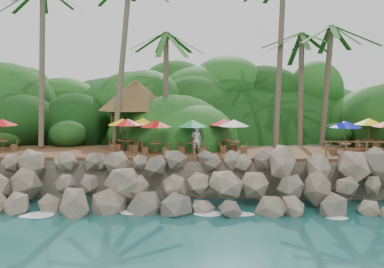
{
  "coord_description": "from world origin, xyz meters",
  "views": [
    {
      "loc": [
        0.89,
        -19.09,
        6.05
      ],
      "look_at": [
        0.0,
        6.0,
        3.4
      ],
      "focal_mm": 38.09,
      "sensor_mm": 36.0,
      "label": 1
    }
  ],
  "objects": [
    {
      "name": "palms",
      "position": [
        0.87,
        8.46,
        11.75
      ],
      "size": [
        24.98,
        7.0,
        13.02
      ],
      "color": "brown",
      "rests_on": "ground"
    },
    {
      "name": "seawall",
      "position": [
        0.0,
        2.0,
        1.15
      ],
      "size": [
        29.0,
        4.0,
        2.3
      ],
      "primitive_type": null,
      "color": "gray",
      "rests_on": "ground"
    },
    {
      "name": "ground",
      "position": [
        0.0,
        0.0,
        0.0
      ],
      "size": [
        140.0,
        140.0,
        0.0
      ],
      "primitive_type": "plane",
      "color": "#19514F",
      "rests_on": "ground"
    },
    {
      "name": "land_base",
      "position": [
        0.0,
        16.0,
        1.05
      ],
      "size": [
        32.0,
        25.2,
        2.1
      ],
      "primitive_type": "cube",
      "color": "gray",
      "rests_on": "ground"
    },
    {
      "name": "foam_line",
      "position": [
        0.0,
        0.3,
        0.03
      ],
      "size": [
        25.2,
        0.8,
        0.06
      ],
      "color": "white",
      "rests_on": "ground"
    },
    {
      "name": "jungle_foliage",
      "position": [
        0.0,
        15.0,
        0.0
      ],
      "size": [
        44.0,
        16.0,
        12.0
      ],
      "primitive_type": null,
      "color": "#143811",
      "rests_on": "ground"
    },
    {
      "name": "terrace",
      "position": [
        0.0,
        6.0,
        2.2
      ],
      "size": [
        26.0,
        5.0,
        0.2
      ],
      "primitive_type": "cube",
      "color": "brown",
      "rests_on": "land_base"
    },
    {
      "name": "dining_clusters",
      "position": [
        1.01,
        5.93,
        3.98
      ],
      "size": [
        25.47,
        4.05,
        2.03
      ],
      "color": "brown",
      "rests_on": "terrace"
    },
    {
      "name": "jungle_hill",
      "position": [
        0.0,
        23.5,
        0.0
      ],
      "size": [
        44.8,
        28.0,
        15.4
      ],
      "primitive_type": "ellipsoid",
      "color": "#143811",
      "rests_on": "ground"
    },
    {
      "name": "railing",
      "position": [
        10.34,
        3.65,
        2.91
      ],
      "size": [
        6.1,
        0.1,
        1.0
      ],
      "color": "brown",
      "rests_on": "terrace"
    },
    {
      "name": "palapa",
      "position": [
        -4.14,
        9.77,
        5.79
      ],
      "size": [
        5.35,
        5.35,
        4.6
      ],
      "color": "brown",
      "rests_on": "ground"
    },
    {
      "name": "waiter",
      "position": [
        0.3,
        5.2,
        3.13
      ],
      "size": [
        0.67,
        0.51,
        1.66
      ],
      "primitive_type": "imported",
      "rotation": [
        0.0,
        0.0,
        3.35
      ],
      "color": "white",
      "rests_on": "terrace"
    }
  ]
}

